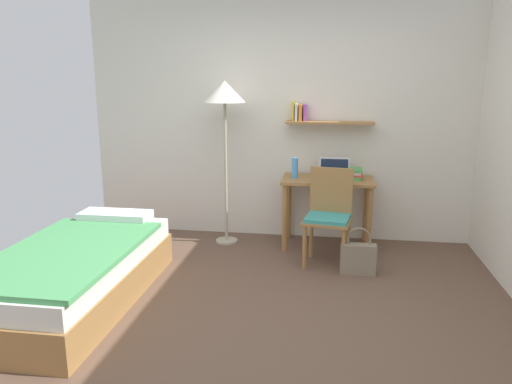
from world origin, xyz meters
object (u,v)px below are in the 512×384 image
object	(u,v)px
bed	(77,273)
handbag	(358,258)
desk	(327,193)
standing_lamp	(225,99)
desk_chair	(329,212)
book_stack	(354,174)
water_bottle	(295,168)
laptop	(334,173)

from	to	relation	value
bed	handbag	world-z (taller)	bed
desk	standing_lamp	world-z (taller)	standing_lamp
standing_lamp	handbag	distance (m)	2.09
bed	handbag	xyz separation A→B (m)	(2.27, 0.91, -0.08)
desk	desk_chair	size ratio (longest dim) A/B	1.03
book_stack	handbag	world-z (taller)	book_stack
desk_chair	book_stack	distance (m)	0.65
bed	desk_chair	xyz separation A→B (m)	(1.99, 1.16, 0.27)
desk	handbag	size ratio (longest dim) A/B	2.12
standing_lamp	water_bottle	size ratio (longest dim) A/B	8.02
water_bottle	book_stack	size ratio (longest dim) A/B	0.90
laptop	bed	bearing A→B (deg)	-139.87
laptop	water_bottle	bearing A→B (deg)	-170.22
desk_chair	water_bottle	size ratio (longest dim) A/B	4.26
standing_lamp	laptop	distance (m)	1.38
laptop	book_stack	size ratio (longest dim) A/B	1.35
laptop	desk	bearing A→B (deg)	-138.03
desk_chair	standing_lamp	bearing A→B (deg)	157.85
book_stack	handbag	xyz separation A→B (m)	(0.03, -0.78, -0.63)
bed	laptop	world-z (taller)	laptop
desk	water_bottle	xyz separation A→B (m)	(-0.35, -0.01, 0.26)
desk_chair	handbag	xyz separation A→B (m)	(0.28, -0.25, -0.35)
desk	water_bottle	bearing A→B (deg)	-177.86
bed	standing_lamp	world-z (taller)	standing_lamp
water_bottle	book_stack	xyz separation A→B (m)	(0.62, 0.05, -0.06)
standing_lamp	water_bottle	distance (m)	1.02
bed	handbag	bearing A→B (deg)	21.89
desk_chair	water_bottle	bearing A→B (deg)	127.56
desk	desk_chair	distance (m)	0.50
desk_chair	handbag	size ratio (longest dim) A/B	2.07
standing_lamp	handbag	size ratio (longest dim) A/B	3.89
bed	book_stack	bearing A→B (deg)	37.10
bed	water_bottle	size ratio (longest dim) A/B	9.17
bed	desk_chair	bearing A→B (deg)	30.35
desk	book_stack	world-z (taller)	book_stack
laptop	water_bottle	xyz separation A→B (m)	(-0.41, -0.07, 0.06)
book_stack	handbag	distance (m)	1.01
desk	water_bottle	distance (m)	0.43
handbag	book_stack	bearing A→B (deg)	92.21
handbag	laptop	bearing A→B (deg)	106.44
desk	desk_chair	world-z (taller)	desk_chair
desk_chair	standing_lamp	distance (m)	1.58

